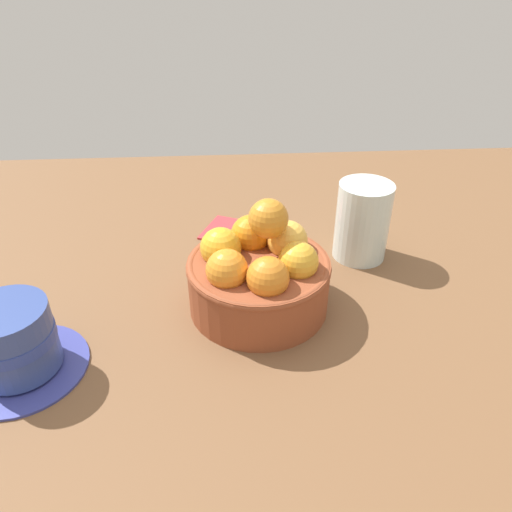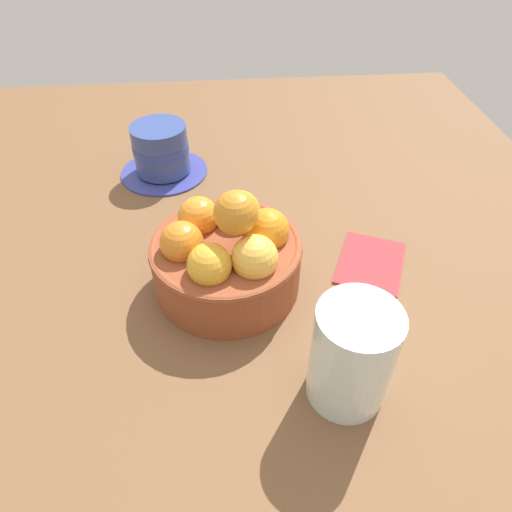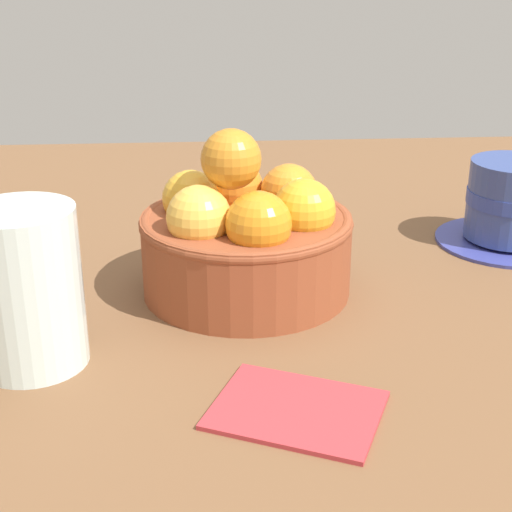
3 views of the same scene
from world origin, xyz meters
The scene contains 5 objects.
ground_plane centered at (0.00, 0.00, -2.43)cm, with size 120.34×98.60×4.86cm, color brown.
terracotta_bowl centered at (-0.02, -0.09, 4.60)cm, with size 16.40×16.40×13.23cm.
coffee_cup centered at (24.53, 8.66, 3.57)cm, with size 13.02×13.02×7.67cm.
water_glass centered at (-14.55, -10.14, 5.28)cm, with size 7.12×7.12×10.56cm, color silver.
folded_napkin centered at (1.93, -17.24, 0.30)cm, with size 9.61×7.35×0.60cm, color #B23338.
Camera 1 is at (3.38, 45.02, 36.12)cm, focal length 33.89 mm.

